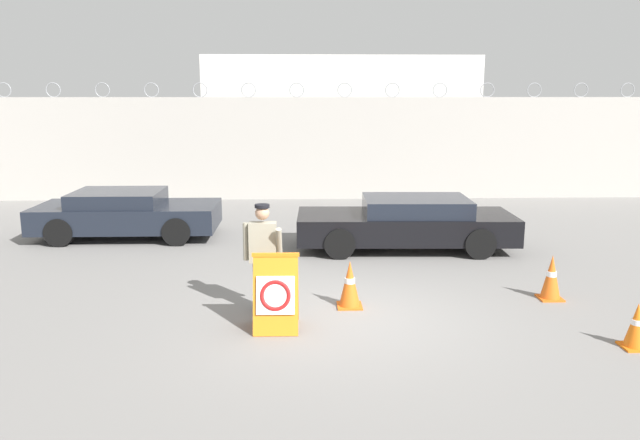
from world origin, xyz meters
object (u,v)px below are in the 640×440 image
at_px(barricade_sign, 276,292).
at_px(traffic_cone_far, 551,277).
at_px(parked_car_front_coupe, 126,213).
at_px(traffic_cone_near, 350,284).
at_px(traffic_cone_mid, 637,326).
at_px(parked_car_rear_sedan, 407,223).
at_px(security_guard, 263,253).

relative_size(barricade_sign, traffic_cone_far, 1.50).
bearing_deg(parked_car_front_coupe, traffic_cone_near, -46.04).
height_order(barricade_sign, traffic_cone_far, barricade_sign).
distance_m(traffic_cone_mid, parked_car_rear_sedan, 5.99).
distance_m(barricade_sign, traffic_cone_far, 4.71).
bearing_deg(traffic_cone_near, traffic_cone_far, 4.61).
bearing_deg(barricade_sign, traffic_cone_far, 15.60).
distance_m(traffic_cone_near, traffic_cone_far, 3.41).
height_order(traffic_cone_far, parked_car_front_coupe, parked_car_front_coupe).
relative_size(traffic_cone_near, traffic_cone_mid, 1.20).
height_order(traffic_cone_mid, parked_car_front_coupe, parked_car_front_coupe).
xyz_separation_m(traffic_cone_near, traffic_cone_mid, (3.73, -1.79, -0.06)).
bearing_deg(traffic_cone_mid, traffic_cone_near, 154.39).
xyz_separation_m(traffic_cone_mid, traffic_cone_far, (-0.34, 2.06, 0.06)).
xyz_separation_m(barricade_sign, security_guard, (-0.22, 0.78, 0.39)).
distance_m(security_guard, traffic_cone_mid, 5.40).
distance_m(traffic_cone_mid, traffic_cone_far, 2.09).
relative_size(security_guard, traffic_cone_far, 2.26).
distance_m(traffic_cone_mid, parked_car_front_coupe, 11.11).
distance_m(security_guard, parked_car_rear_sedan, 4.94).
distance_m(barricade_sign, traffic_cone_mid, 4.96).
distance_m(traffic_cone_far, parked_car_front_coupe, 9.66).
height_order(traffic_cone_near, traffic_cone_far, traffic_cone_near).
height_order(traffic_cone_mid, parked_car_rear_sedan, parked_car_rear_sedan).
bearing_deg(parked_car_rear_sedan, barricade_sign, 62.02).
relative_size(traffic_cone_mid, traffic_cone_far, 0.84).
distance_m(barricade_sign, traffic_cone_near, 1.50).
bearing_deg(traffic_cone_far, parked_car_rear_sedan, 117.50).
height_order(security_guard, parked_car_front_coupe, security_guard).
xyz_separation_m(traffic_cone_mid, parked_car_front_coupe, (-8.67, 6.94, 0.27)).
xyz_separation_m(traffic_cone_far, parked_car_rear_sedan, (-1.83, 3.51, 0.22)).
relative_size(barricade_sign, traffic_cone_near, 1.49).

